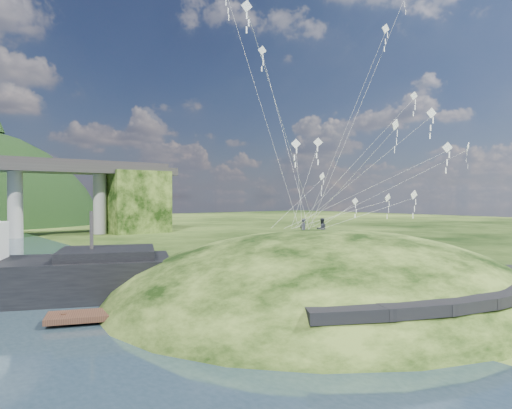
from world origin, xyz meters
TOP-DOWN VIEW (x-y plane):
  - ground at (0.00, 0.00)m, footprint 320.00×320.00m
  - grass_hill at (8.00, 2.00)m, footprint 36.00×32.00m
  - footpath at (7.46, -9.74)m, footprint 22.29×5.84m
  - wooden_dock at (-5.17, 3.75)m, footprint 13.66×7.23m
  - kite_flyers at (8.44, 3.76)m, footprint 2.00×1.75m
  - kite_swarm at (11.42, 2.11)m, footprint 19.90×17.08m

SIDE VIEW (x-z plane):
  - grass_hill at x=8.00m, z-range -8.00..5.00m
  - ground at x=0.00m, z-range 0.00..0.00m
  - wooden_dock at x=-5.17m, z-range -0.06..0.93m
  - footpath at x=7.46m, z-range 1.67..2.50m
  - kite_flyers at x=8.44m, z-range 4.93..6.79m
  - kite_swarm at x=11.42m, z-range 4.72..23.86m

